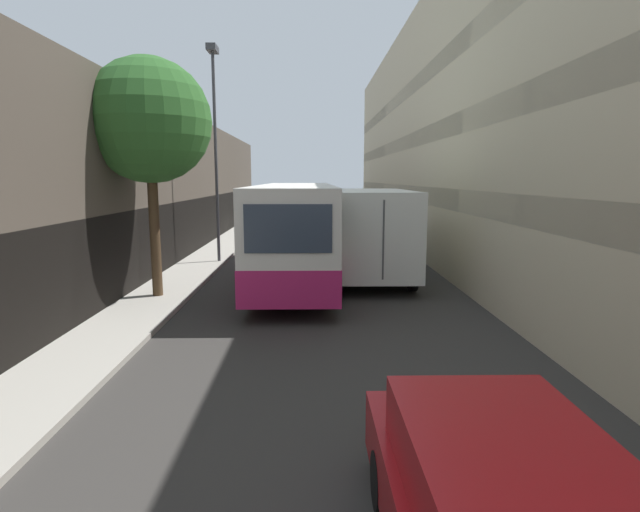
{
  "coord_description": "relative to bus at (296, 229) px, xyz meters",
  "views": [
    {
      "loc": [
        -0.25,
        0.88,
        3.41
      ],
      "look_at": [
        -0.06,
        12.38,
        1.6
      ],
      "focal_mm": 28.0,
      "sensor_mm": 36.0,
      "label": 1
    }
  ],
  "objects": [
    {
      "name": "sidewalk_left",
      "position": [
        -3.84,
        -2.69,
        -1.62
      ],
      "size": [
        1.81,
        60.0,
        0.12
      ],
      "color": "#9E998E",
      "rests_on": "ground_plane"
    },
    {
      "name": "panel_van",
      "position": [
        -0.24,
        11.44,
        -0.52
      ],
      "size": [
        1.84,
        4.74,
        2.09
      ],
      "color": "#BCBCC1",
      "rests_on": "ground_plane"
    },
    {
      "name": "bus",
      "position": [
        0.0,
        0.0,
        0.0
      ],
      "size": [
        2.45,
        11.45,
        3.18
      ],
      "color": "silver",
      "rests_on": "ground_plane"
    },
    {
      "name": "box_truck",
      "position": [
        2.5,
        0.28,
        -0.06
      ],
      "size": [
        2.4,
        7.42,
        3.01
      ],
      "color": "silver",
      "rests_on": "ground_plane"
    },
    {
      "name": "building_right_apartment",
      "position": [
        6.24,
        -2.69,
        3.71
      ],
      "size": [
        2.4,
        60.0,
        10.82
      ],
      "color": "beige",
      "rests_on": "ground_plane"
    },
    {
      "name": "street_lamp",
      "position": [
        -3.18,
        2.93,
        3.96
      ],
      "size": [
        0.36,
        0.8,
        8.2
      ],
      "color": "#38383D",
      "rests_on": "sidewalk_left"
    },
    {
      "name": "street_tree_left",
      "position": [
        -3.84,
        -2.95,
        3.22
      ],
      "size": [
        3.34,
        3.34,
        6.47
      ],
      "color": "#4C3823",
      "rests_on": "sidewalk_left"
    },
    {
      "name": "ground_plane",
      "position": [
        0.78,
        -2.69,
        -1.68
      ],
      "size": [
        150.0,
        150.0,
        0.0
      ],
      "primitive_type": "plane",
      "color": "#33302D"
    },
    {
      "name": "building_left_shopfront",
      "position": [
        -5.84,
        -2.69,
        1.12
      ],
      "size": [
        2.4,
        60.0,
        6.17
      ],
      "color": "#51473D",
      "rests_on": "ground_plane"
    }
  ]
}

